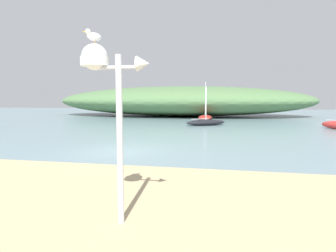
% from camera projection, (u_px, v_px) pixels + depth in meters
% --- Properties ---
extents(ground_plane, '(120.00, 120.00, 0.00)m').
position_uv_depth(ground_plane, '(120.00, 151.00, 13.71)').
color(ground_plane, gray).
extents(distant_hill, '(39.17, 15.97, 4.50)m').
position_uv_depth(distant_hill, '(181.00, 101.00, 42.53)').
color(distant_hill, '#517547').
rests_on(distant_hill, ground).
extents(mast_structure, '(1.31, 0.53, 3.40)m').
position_uv_depth(mast_structure, '(104.00, 76.00, 5.14)').
color(mast_structure, silver).
rests_on(mast_structure, beach_sand).
extents(seagull_on_radar, '(0.30, 0.31, 0.25)m').
position_uv_depth(seagull_on_radar, '(93.00, 36.00, 5.09)').
color(seagull_on_radar, orange).
rests_on(seagull_on_radar, mast_structure).
extents(sailboat_east_reach, '(4.18, 3.12, 3.78)m').
position_uv_depth(sailboat_east_reach, '(206.00, 122.00, 27.15)').
color(sailboat_east_reach, black).
rests_on(sailboat_east_reach, ground).
extents(sailboat_centre_water, '(1.76, 4.43, 4.65)m').
position_uv_depth(sailboat_centre_water, '(205.00, 117.00, 34.30)').
color(sailboat_centre_water, '#B72D28').
rests_on(sailboat_centre_water, ground).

